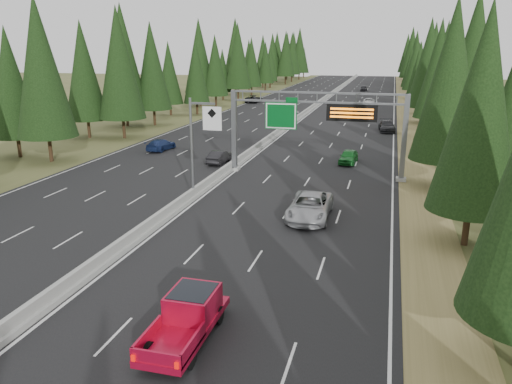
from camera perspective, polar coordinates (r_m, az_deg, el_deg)
road at (r=92.74m, az=5.77°, el=8.87°), size 32.00×260.00×0.08m
shoulder_right at (r=91.59m, az=16.94°, el=8.16°), size 3.60×260.00×0.06m
shoulder_left at (r=97.18m, az=-4.77°, el=9.22°), size 3.60×260.00×0.06m
median_barrier at (r=92.69m, az=5.78°, el=9.10°), size 0.70×260.00×0.85m
sign_gantry at (r=46.51m, az=7.66°, el=8.03°), size 16.75×0.98×7.80m
hov_sign_pole at (r=39.13m, az=-6.61°, el=5.73°), size 2.80×0.50×8.00m
tree_row_right at (r=81.47m, az=20.62°, el=13.22°), size 12.00×243.67×18.92m
tree_row_left at (r=99.20m, az=-6.86°, el=14.68°), size 11.97×243.89×18.97m
silver_minivan at (r=35.52m, az=6.18°, el=-1.66°), size 2.91×6.17×1.71m
red_pickup at (r=21.63m, az=-7.63°, el=-13.53°), size 2.01×5.62×1.83m
car_ahead_green at (r=53.13m, az=10.52°, el=4.00°), size 1.95×4.23×1.40m
car_ahead_dkred at (r=89.74m, az=11.20°, el=8.95°), size 2.01×5.04×1.63m
car_ahead_dkgrey at (r=74.80m, az=14.74°, el=7.30°), size 2.63×5.51×1.55m
car_ahead_white at (r=109.01m, az=12.76°, el=10.04°), size 2.40×5.05×1.39m
car_ahead_far at (r=144.10m, az=12.22°, el=11.51°), size 2.04×4.57×1.53m
car_onc_near at (r=52.39m, az=-4.18°, el=4.03°), size 1.65×4.17×1.35m
car_onc_blue at (r=59.98m, az=-10.81°, el=5.34°), size 2.28×4.76×1.34m
car_onc_white at (r=87.48m, az=4.21°, el=9.02°), size 2.12×4.75×1.59m
car_onc_far at (r=111.43m, az=-0.27°, el=10.60°), size 2.92×5.82×1.58m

